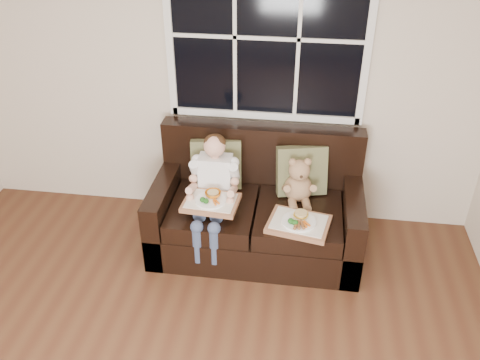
# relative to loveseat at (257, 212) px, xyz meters

# --- Properties ---
(room_walls) EXTENTS (4.52, 5.02, 2.71)m
(room_walls) POSITION_rel_loveseat_xyz_m (-0.40, -2.02, 1.28)
(room_walls) COLOR beige
(room_walls) RESTS_ON ground
(window_back) EXTENTS (1.62, 0.04, 1.37)m
(window_back) POSITION_rel_loveseat_xyz_m (0.00, 0.46, 1.34)
(window_back) COLOR black
(window_back) RESTS_ON room_walls
(loveseat) EXTENTS (1.70, 0.92, 0.96)m
(loveseat) POSITION_rel_loveseat_xyz_m (0.00, 0.00, 0.00)
(loveseat) COLOR black
(loveseat) RESTS_ON ground
(pillow_left) EXTENTS (0.44, 0.26, 0.43)m
(pillow_left) POSITION_rel_loveseat_xyz_m (-0.37, 0.15, 0.35)
(pillow_left) COLOR #66643F
(pillow_left) RESTS_ON loveseat
(pillow_right) EXTENTS (0.44, 0.28, 0.42)m
(pillow_right) POSITION_rel_loveseat_xyz_m (0.35, 0.15, 0.35)
(pillow_right) COLOR #66643F
(pillow_right) RESTS_ON loveseat
(child) EXTENTS (0.39, 0.60, 0.87)m
(child) POSITION_rel_loveseat_xyz_m (-0.34, -0.12, 0.34)
(child) COLOR white
(child) RESTS_ON loveseat
(teddy_bear) EXTENTS (0.26, 0.32, 0.41)m
(teddy_bear) POSITION_rel_loveseat_xyz_m (0.33, 0.02, 0.30)
(teddy_bear) COLOR #9A7251
(teddy_bear) RESTS_ON loveseat
(tray_left) EXTENTS (0.45, 0.35, 0.10)m
(tray_left) POSITION_rel_loveseat_xyz_m (-0.33, -0.28, 0.27)
(tray_left) COLOR #905D41
(tray_left) RESTS_ON child
(tray_right) EXTENTS (0.52, 0.43, 0.10)m
(tray_right) POSITION_rel_loveseat_xyz_m (0.35, -0.33, 0.17)
(tray_right) COLOR #905D41
(tray_right) RESTS_ON loveseat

